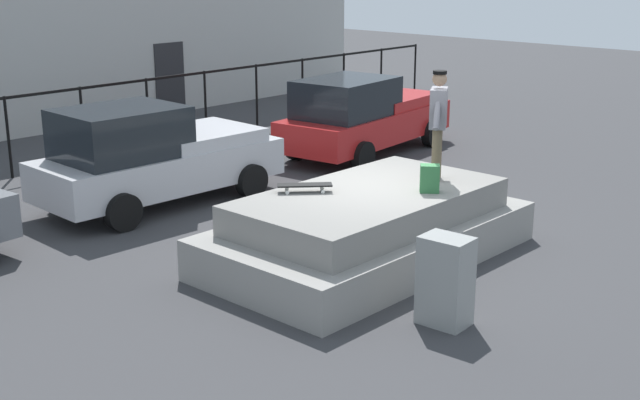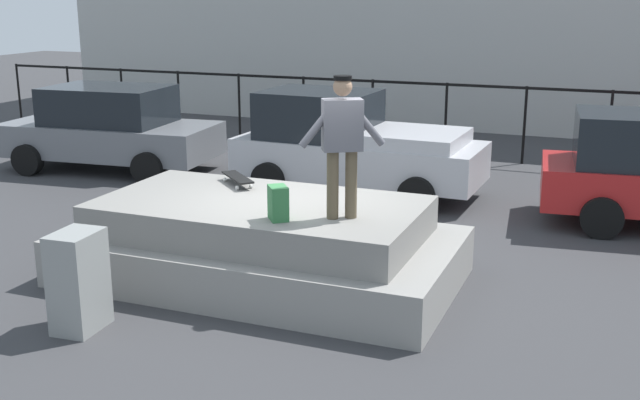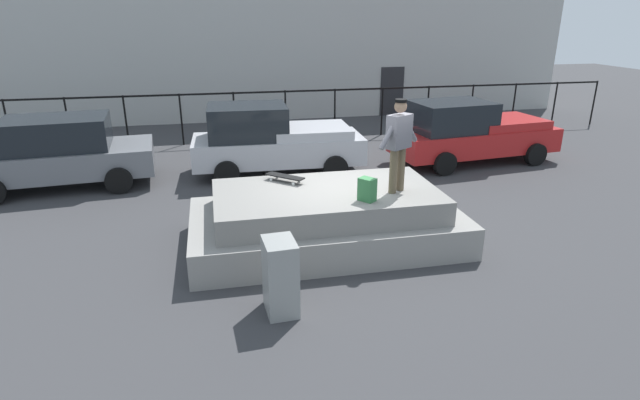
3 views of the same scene
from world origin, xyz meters
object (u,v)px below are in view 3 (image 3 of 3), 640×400
object	(u,v)px
skateboard	(285,177)
car_silver_pickup_mid	(272,140)
skateboarder	(399,139)
car_grey_sedan_near	(59,152)
car_red_pickup_far	(470,132)
backpack	(367,189)
utility_box	(280,277)

from	to	relation	value
skateboard	car_silver_pickup_mid	world-z (taller)	car_silver_pickup_mid
skateboarder	car_grey_sedan_near	distance (m)	8.59
skateboarder	car_red_pickup_far	xyz separation A→B (m)	(4.01, 4.80, -1.12)
skateboarder	car_silver_pickup_mid	xyz separation A→B (m)	(-1.67, 4.98, -1.10)
backpack	car_grey_sedan_near	bearing A→B (deg)	-167.88
skateboarder	car_grey_sedan_near	size ratio (longest dim) A/B	0.37
skateboard	utility_box	xyz separation A→B (m)	(-0.50, -2.84, -0.58)
skateboarder	car_red_pickup_far	size ratio (longest dim) A/B	0.34
car_grey_sedan_near	car_silver_pickup_mid	distance (m)	5.27
car_silver_pickup_mid	utility_box	xyz separation A→B (m)	(-0.73, -6.83, -0.36)
car_grey_sedan_near	car_silver_pickup_mid	size ratio (longest dim) A/B	1.00
backpack	car_grey_sedan_near	world-z (taller)	car_grey_sedan_near
skateboard	car_grey_sedan_near	world-z (taller)	car_grey_sedan_near
car_grey_sedan_near	utility_box	xyz separation A→B (m)	(4.54, -6.78, -0.32)
skateboarder	backpack	size ratio (longest dim) A/B	4.11
backpack	car_silver_pickup_mid	distance (m)	5.43
backpack	car_red_pickup_far	world-z (taller)	car_red_pickup_far
skateboarder	utility_box	xyz separation A→B (m)	(-2.40, -1.85, -1.46)
skateboarder	skateboard	distance (m)	2.31
car_silver_pickup_mid	car_red_pickup_far	xyz separation A→B (m)	(5.68, -0.18, -0.02)
car_red_pickup_far	utility_box	bearing A→B (deg)	-133.92
backpack	car_red_pickup_far	xyz separation A→B (m)	(4.67, 5.15, -0.35)
skateboard	skateboarder	bearing A→B (deg)	-27.44
utility_box	skateboard	bearing A→B (deg)	76.53
skateboard	utility_box	size ratio (longest dim) A/B	0.64
skateboard	car_red_pickup_far	bearing A→B (deg)	32.86
skateboarder	car_silver_pickup_mid	world-z (taller)	skateboarder
backpack	car_red_pickup_far	bearing A→B (deg)	100.00
backpack	car_silver_pickup_mid	world-z (taller)	car_silver_pickup_mid
car_red_pickup_far	utility_box	world-z (taller)	car_red_pickup_far
skateboard	car_silver_pickup_mid	distance (m)	4.01
backpack	car_red_pickup_far	distance (m)	6.97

